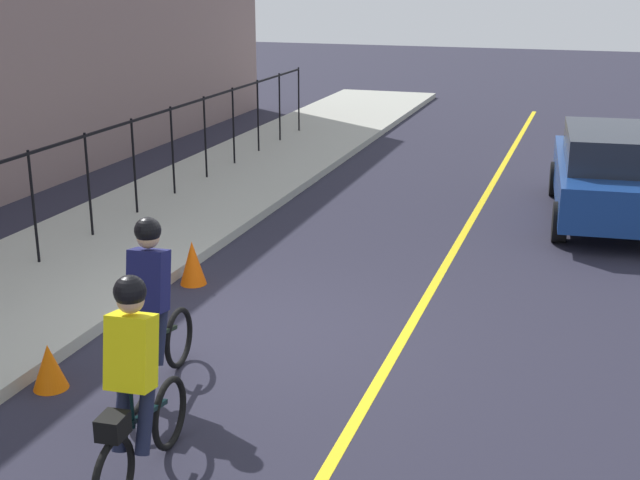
{
  "coord_description": "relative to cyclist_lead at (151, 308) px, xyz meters",
  "views": [
    {
      "loc": [
        -8.67,
        -3.55,
        4.07
      ],
      "look_at": [
        0.64,
        -0.49,
        1.0
      ],
      "focal_mm": 48.36,
      "sensor_mm": 36.0,
      "label": 1
    }
  ],
  "objects": [
    {
      "name": "cyclist_lead",
      "position": [
        0.0,
        0.0,
        0.0
      ],
      "size": [
        1.71,
        0.38,
        1.83
      ],
      "rotation": [
        0.0,
        0.0,
        0.06
      ],
      "color": "black",
      "rests_on": "ground"
    },
    {
      "name": "cyclist_follow",
      "position": [
        -1.5,
        -0.68,
        0.0
      ],
      "size": [
        1.71,
        0.38,
        1.83
      ],
      "rotation": [
        0.0,
        0.0,
        0.06
      ],
      "color": "black",
      "rests_on": "ground"
    },
    {
      "name": "traffic_cone_near",
      "position": [
        2.95,
        1.04,
        -0.61
      ],
      "size": [
        0.36,
        0.36,
        0.61
      ],
      "primitive_type": "cone",
      "color": "#ED5606",
      "rests_on": "ground"
    },
    {
      "name": "lane_line_centre",
      "position": [
        1.72,
        -2.08,
        -0.91
      ],
      "size": [
        36.0,
        0.12,
        0.01
      ],
      "primitive_type": "cube",
      "color": "yellow",
      "rests_on": "ground"
    },
    {
      "name": "ground_plane",
      "position": [
        1.72,
        -0.48,
        -0.91
      ],
      "size": [
        80.0,
        80.0,
        0.0
      ],
      "primitive_type": "plane",
      "color": "#242332"
    },
    {
      "name": "sidewalk",
      "position": [
        1.72,
        2.92,
        -0.84
      ],
      "size": [
        40.0,
        3.2,
        0.15
      ],
      "primitive_type": "cube",
      "color": "#A5A69A",
      "rests_on": "ground"
    },
    {
      "name": "traffic_cone_far",
      "position": [
        -0.27,
        1.05,
        -0.67
      ],
      "size": [
        0.36,
        0.36,
        0.48
      ],
      "primitive_type": "cone",
      "color": "#ED6105",
      "rests_on": "ground"
    },
    {
      "name": "iron_fence",
      "position": [
        2.72,
        3.32,
        0.37
      ],
      "size": [
        21.96,
        0.04,
        1.6
      ],
      "color": "black",
      "rests_on": "sidewalk"
    },
    {
      "name": "patrol_sedan",
      "position": [
        7.98,
        -4.29,
        -0.09
      ],
      "size": [
        4.53,
        2.21,
        1.58
      ],
      "rotation": [
        0.0,
        0.0,
        0.08
      ],
      "color": "navy",
      "rests_on": "ground"
    }
  ]
}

